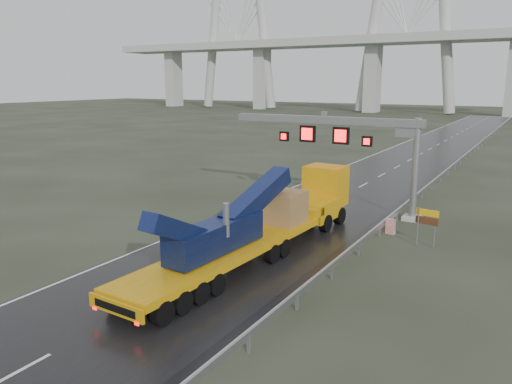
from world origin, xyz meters
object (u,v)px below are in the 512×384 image
Objects in this scene: heavy_haul_truck at (272,218)px; striped_barrier at (391,226)px; exit_sign_pair at (427,220)px; sign_gantry at (350,137)px.

heavy_haul_truck is 8.37m from striped_barrier.
heavy_haul_truck is at bearing -138.72° from exit_sign_pair.
striped_barrier is at bearing -42.31° from sign_gantry.
heavy_haul_truck is 9.15m from exit_sign_pair.
sign_gantry is at bearing 88.04° from heavy_haul_truck.
sign_gantry is 0.74× the size of heavy_haul_truck.
exit_sign_pair is at bearing 34.70° from heavy_haul_truck.
striped_barrier is at bearing 53.33° from heavy_haul_truck.
heavy_haul_truck is (-0.88, -10.37, -3.78)m from sign_gantry.
striped_barrier is (4.39, -3.99, -5.12)m from sign_gantry.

